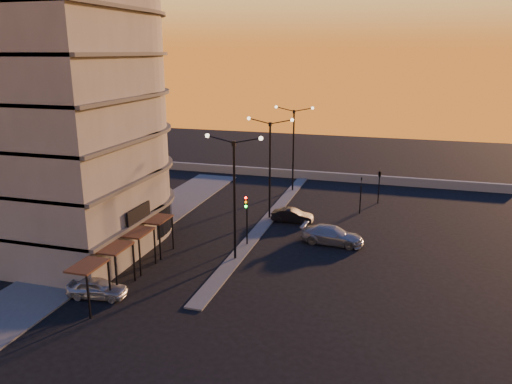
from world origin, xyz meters
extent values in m
plane|color=black|center=(0.00, 0.00, 0.00)|extent=(120.00, 120.00, 0.00)
cube|color=#4D4D4A|center=(-10.50, 4.00, 0.06)|extent=(5.00, 40.00, 0.12)
cube|color=#4D4D4A|center=(0.00, 10.00, 0.06)|extent=(1.20, 36.00, 0.12)
cube|color=gray|center=(2.00, 26.00, 0.50)|extent=(44.00, 0.50, 1.00)
cylinder|color=slate|center=(-14.00, 2.00, 12.50)|extent=(14.00, 14.00, 25.00)
cube|color=slate|center=(-14.00, -3.00, 12.50)|extent=(14.00, 10.00, 25.00)
cylinder|color=black|center=(-14.00, 2.00, 1.60)|extent=(14.16, 14.16, 2.40)
cube|color=black|center=(-6.80, -2.00, 3.60)|extent=(0.15, 3.20, 1.20)
cylinder|color=black|center=(0.00, 0.00, 4.50)|extent=(0.18, 0.18, 9.00)
cube|color=black|center=(0.00, 0.00, 8.90)|extent=(0.25, 0.25, 0.35)
sphere|color=#FFE5B2|center=(-2.00, 0.00, 9.35)|extent=(0.32, 0.32, 0.32)
sphere|color=#FFE5B2|center=(2.00, 0.00, 9.35)|extent=(0.32, 0.32, 0.32)
cylinder|color=black|center=(0.00, 10.00, 4.50)|extent=(0.18, 0.18, 9.00)
cube|color=black|center=(0.00, 10.00, 8.90)|extent=(0.25, 0.25, 0.35)
sphere|color=#FFE5B2|center=(-2.00, 10.00, 9.35)|extent=(0.32, 0.32, 0.32)
sphere|color=#FFE5B2|center=(2.00, 10.00, 9.35)|extent=(0.32, 0.32, 0.32)
cylinder|color=black|center=(0.00, 20.00, 4.50)|extent=(0.18, 0.18, 9.00)
cube|color=black|center=(0.00, 20.00, 8.90)|extent=(0.25, 0.25, 0.35)
sphere|color=#FFE5B2|center=(-2.00, 20.00, 9.35)|extent=(0.32, 0.32, 0.32)
sphere|color=#FFE5B2|center=(2.00, 20.00, 9.35)|extent=(0.32, 0.32, 0.32)
cylinder|color=black|center=(0.00, 3.00, 1.60)|extent=(0.12, 0.12, 3.20)
cube|color=black|center=(0.00, 2.82, 3.75)|extent=(0.28, 0.16, 1.00)
sphere|color=#FF0C05|center=(0.00, 2.72, 4.10)|extent=(0.20, 0.20, 0.20)
sphere|color=orange|center=(0.00, 2.72, 3.75)|extent=(0.20, 0.20, 0.20)
sphere|color=#0CFF26|center=(0.00, 2.72, 3.40)|extent=(0.20, 0.20, 0.20)
cylinder|color=black|center=(8.00, 14.00, 1.40)|extent=(0.12, 0.12, 2.80)
imported|color=black|center=(8.00, 14.00, 3.20)|extent=(0.13, 0.16, 0.80)
cylinder|color=black|center=(9.50, 18.00, 1.40)|extent=(0.12, 0.12, 2.80)
imported|color=black|center=(9.50, 18.00, 3.20)|extent=(0.42, 1.99, 0.80)
imported|color=#AFB4B7|center=(-6.50, -8.18, 0.65)|extent=(3.98, 2.06, 1.30)
imported|color=black|center=(2.27, 9.67, 0.62)|extent=(3.80, 1.35, 1.25)
imported|color=gray|center=(6.55, 5.33, 0.73)|extent=(5.20, 2.42, 1.47)
camera|label=1|loc=(11.44, -33.02, 15.18)|focal=35.00mm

